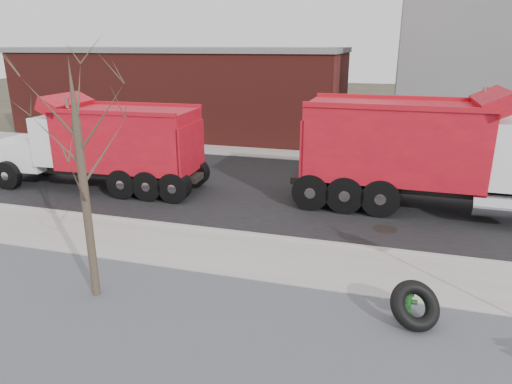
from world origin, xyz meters
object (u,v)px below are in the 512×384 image
(dump_truck_red_b, at_px, (103,143))
(dump_truck_red_a, at_px, (436,151))
(truck_tire, at_px, (415,305))
(fire_hydrant, at_px, (406,303))

(dump_truck_red_b, bearing_deg, dump_truck_red_a, -177.96)
(truck_tire, height_order, dump_truck_red_a, dump_truck_red_a)
(truck_tire, bearing_deg, dump_truck_red_a, 84.10)
(fire_hydrant, bearing_deg, truck_tire, -57.47)
(dump_truck_red_a, bearing_deg, dump_truck_red_b, -174.90)
(dump_truck_red_a, bearing_deg, truck_tire, -95.34)
(dump_truck_red_a, bearing_deg, fire_hydrant, -96.75)
(dump_truck_red_b, bearing_deg, truck_tire, 148.02)
(truck_tire, distance_m, dump_truck_red_a, 7.53)
(fire_hydrant, bearing_deg, dump_truck_red_a, 82.03)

